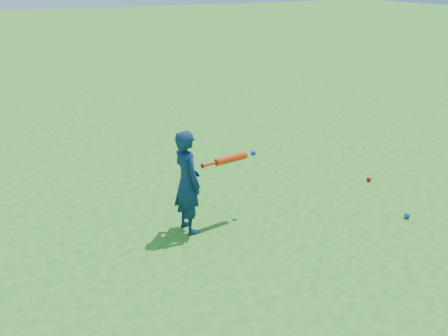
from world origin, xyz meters
name	(u,v)px	position (x,y,z in m)	size (l,w,h in m)	color
ground	(224,220)	(0.00, 0.00, 0.00)	(80.00, 80.00, 0.00)	#25751B
child	(187,182)	(-0.47, -0.02, 0.59)	(0.43, 0.28, 1.19)	#0F2347
ground_ball_red	(369,179)	(2.36, 0.03, 0.03)	(0.07, 0.07, 0.07)	red
ground_ball_blue	(407,216)	(1.94, -1.03, 0.03)	(0.07, 0.07, 0.07)	#0C3AD2
bat_swing	(233,158)	(0.13, 0.01, 0.76)	(0.76, 0.15, 0.09)	red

